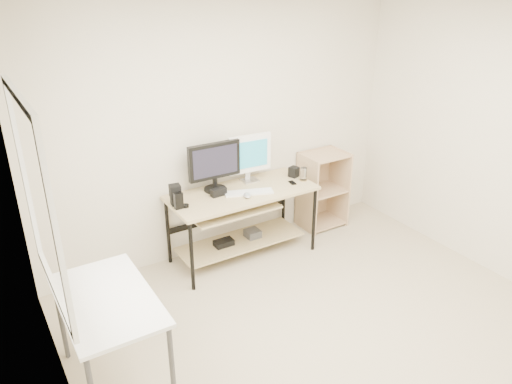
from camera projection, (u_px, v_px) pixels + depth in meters
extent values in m
cube|color=#BDAE91|center=(346.00, 347.00, 4.03)|extent=(4.00, 4.00, 0.01)
cube|color=white|center=(378.00, 4.00, 2.96)|extent=(4.00, 4.00, 0.01)
cube|color=silver|center=(225.00, 130.00, 5.05)|extent=(4.00, 0.01, 2.60)
cube|color=silver|center=(65.00, 289.00, 2.54)|extent=(0.01, 4.00, 2.60)
cube|color=white|center=(38.00, 202.00, 2.92)|extent=(0.01, 1.00, 1.20)
cube|color=tan|center=(242.00, 193.00, 5.02)|extent=(1.50, 0.65, 0.03)
cube|color=tan|center=(232.00, 208.00, 4.95)|extent=(0.90, 0.49, 0.02)
cube|color=tan|center=(240.00, 241.00, 5.30)|extent=(1.35, 0.46, 0.02)
cube|color=black|center=(227.00, 208.00, 4.92)|extent=(0.33, 0.22, 0.01)
cylinder|color=black|center=(252.00, 204.00, 5.00)|extent=(0.14, 0.01, 0.01)
cube|color=#404042|center=(253.00, 233.00, 5.35)|extent=(0.15, 0.15, 0.08)
cube|color=black|center=(224.00, 243.00, 5.18)|extent=(0.20, 0.12, 0.06)
cylinder|color=black|center=(192.00, 257.00, 4.61)|extent=(0.04, 0.04, 0.72)
cylinder|color=black|center=(168.00, 232.00, 5.05)|extent=(0.04, 0.04, 0.72)
cylinder|color=black|center=(314.00, 220.00, 5.29)|extent=(0.04, 0.04, 0.72)
cylinder|color=black|center=(284.00, 200.00, 5.73)|extent=(0.04, 0.04, 0.72)
cube|color=white|center=(107.00, 300.00, 3.40)|extent=(0.60, 1.00, 0.03)
cylinder|color=#404042|center=(61.00, 320.00, 3.78)|extent=(0.04, 0.04, 0.72)
cylinder|color=#404042|center=(172.00, 369.00, 3.32)|extent=(0.04, 0.04, 0.72)
cylinder|color=#404042|center=(128.00, 298.00, 4.03)|extent=(0.04, 0.04, 0.72)
cube|color=tan|center=(306.00, 194.00, 5.67)|extent=(0.02, 0.40, 0.90)
cube|color=tan|center=(339.00, 186.00, 5.89)|extent=(0.02, 0.40, 0.90)
cube|color=tan|center=(313.00, 184.00, 5.93)|extent=(0.50, 0.02, 0.90)
cube|color=tan|center=(321.00, 221.00, 5.95)|extent=(0.46, 0.38, 0.02)
cube|color=tan|center=(323.00, 190.00, 5.78)|extent=(0.46, 0.38, 0.02)
cube|color=tan|center=(325.00, 155.00, 5.60)|extent=(0.46, 0.38, 0.02)
cylinder|color=black|center=(215.00, 189.00, 5.03)|extent=(0.23, 0.23, 0.02)
cylinder|color=black|center=(215.00, 183.00, 5.00)|extent=(0.05, 0.05, 0.11)
cube|color=black|center=(214.00, 161.00, 4.91)|extent=(0.55, 0.07, 0.36)
cube|color=black|center=(216.00, 162.00, 4.88)|extent=(0.46, 0.01, 0.29)
cube|color=silver|center=(250.00, 180.00, 5.25)|extent=(0.17, 0.15, 0.01)
cylinder|color=silver|center=(250.00, 176.00, 5.23)|extent=(0.04, 0.04, 0.09)
cube|color=white|center=(250.00, 154.00, 5.13)|extent=(0.47, 0.07, 0.40)
cube|color=teal|center=(251.00, 154.00, 5.11)|extent=(0.40, 0.03, 0.32)
cube|color=white|center=(249.00, 192.00, 4.96)|extent=(0.50, 0.29, 0.02)
ellipsoid|color=#B3B3B8|center=(247.00, 195.00, 4.87)|extent=(0.11, 0.13, 0.04)
cube|color=black|center=(218.00, 192.00, 4.90)|extent=(0.16, 0.08, 0.08)
cube|color=black|center=(176.00, 201.00, 4.71)|extent=(0.10, 0.10, 0.08)
cube|color=black|center=(175.00, 191.00, 4.67)|extent=(0.11, 0.11, 0.12)
cube|color=black|center=(294.00, 172.00, 5.34)|extent=(0.12, 0.12, 0.11)
cube|color=black|center=(179.00, 201.00, 4.62)|extent=(0.08, 0.05, 0.16)
cylinder|color=black|center=(186.00, 206.00, 4.67)|extent=(0.08, 0.08, 0.03)
cube|color=black|center=(292.00, 183.00, 5.20)|extent=(0.07, 0.11, 0.01)
cylinder|color=#9C7B46|center=(303.00, 180.00, 5.27)|extent=(0.11, 0.11, 0.01)
cylinder|color=white|center=(304.00, 174.00, 5.24)|extent=(0.08, 0.08, 0.14)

